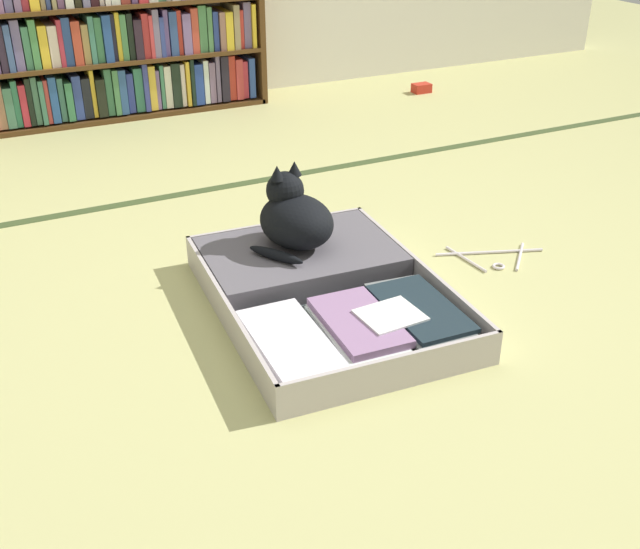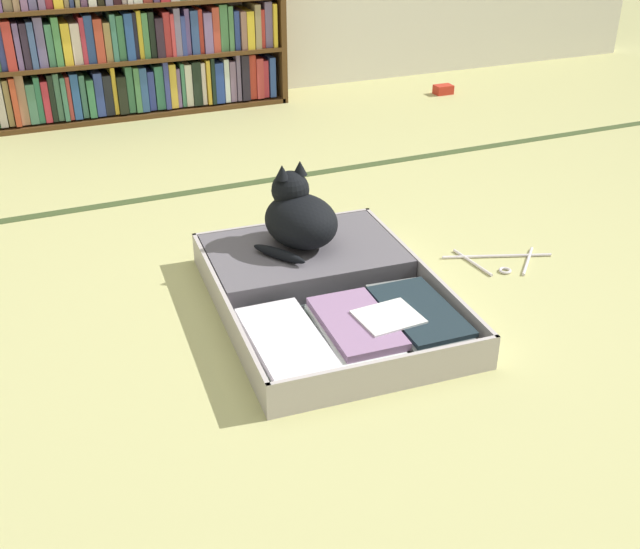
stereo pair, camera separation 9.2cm
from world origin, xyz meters
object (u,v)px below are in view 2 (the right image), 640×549
object	(u,v)px
open_suitcase	(324,289)
clothes_hanger	(500,261)
black_cat	(298,217)
bookshelf	(134,33)
small_red_pouch	(443,90)

from	to	relation	value
open_suitcase	clothes_hanger	distance (m)	0.64
open_suitcase	clothes_hanger	world-z (taller)	open_suitcase
open_suitcase	black_cat	distance (m)	0.26
open_suitcase	black_cat	bearing A→B (deg)	89.04
clothes_hanger	open_suitcase	bearing A→B (deg)	-179.15
bookshelf	clothes_hanger	world-z (taller)	bookshelf
bookshelf	black_cat	bearing A→B (deg)	-87.10
clothes_hanger	small_red_pouch	xyz separation A→B (m)	(0.91, 1.85, 0.02)
open_suitcase	clothes_hanger	bearing A→B (deg)	0.85
black_cat	clothes_hanger	world-z (taller)	black_cat
black_cat	clothes_hanger	xyz separation A→B (m)	(0.63, -0.20, -0.19)
open_suitcase	clothes_hanger	size ratio (longest dim) A/B	2.60
bookshelf	open_suitcase	bearing A→B (deg)	-87.48
clothes_hanger	small_red_pouch	bearing A→B (deg)	63.93
black_cat	open_suitcase	bearing A→B (deg)	-90.96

